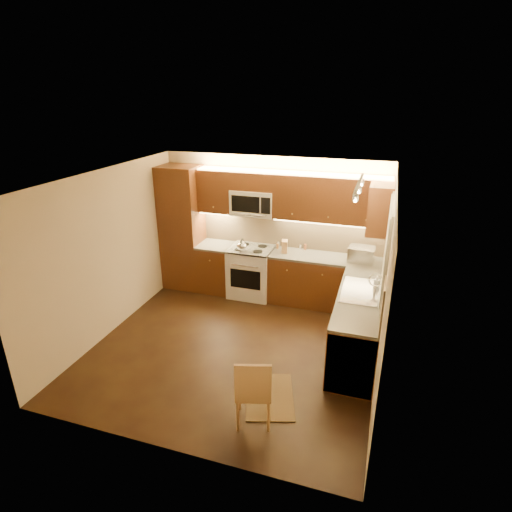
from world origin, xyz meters
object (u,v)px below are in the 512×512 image
(kettle, at_px, (242,245))
(toaster_oven, at_px, (361,254))
(microwave, at_px, (253,202))
(knife_block, at_px, (285,246))
(soap_bottle, at_px, (377,281))
(dining_chair, at_px, (253,388))
(stove, at_px, (251,272))
(sink, at_px, (361,287))

(kettle, xyz_separation_m, toaster_oven, (2.02, 0.18, -0.01))
(microwave, xyz_separation_m, knife_block, (0.60, -0.10, -0.71))
(soap_bottle, bearing_deg, toaster_oven, 121.86)
(knife_block, relative_size, soap_bottle, 1.26)
(soap_bottle, height_order, dining_chair, soap_bottle)
(stove, bearing_deg, toaster_oven, 0.32)
(stove, xyz_separation_m, dining_chair, (1.02, -3.00, -0.02))
(kettle, height_order, dining_chair, kettle)
(stove, bearing_deg, dining_chair, -71.28)
(knife_block, bearing_deg, stove, 172.39)
(toaster_oven, relative_size, soap_bottle, 2.41)
(kettle, bearing_deg, dining_chair, -65.61)
(kettle, bearing_deg, knife_block, 18.46)
(soap_bottle, xyz_separation_m, dining_chair, (-1.18, -2.10, -0.54))
(microwave, xyz_separation_m, sink, (2.00, -1.26, -0.74))
(knife_block, height_order, soap_bottle, knife_block)
(stove, bearing_deg, sink, -29.36)
(microwave, height_order, sink, microwave)
(sink, distance_m, kettle, 2.32)
(toaster_oven, bearing_deg, stove, -175.61)
(kettle, xyz_separation_m, soap_bottle, (2.31, -0.73, -0.04))
(soap_bottle, bearing_deg, stove, 171.89)
(stove, xyz_separation_m, toaster_oven, (1.91, 0.01, 0.56))
(sink, xyz_separation_m, dining_chair, (-0.98, -1.88, -0.53))
(toaster_oven, bearing_deg, dining_chair, -102.42)
(sink, height_order, soap_bottle, soap_bottle)
(knife_block, distance_m, dining_chair, 3.11)
(toaster_oven, height_order, knife_block, toaster_oven)
(sink, xyz_separation_m, soap_bottle, (0.20, 0.23, 0.01))
(sink, bearing_deg, microwave, 147.79)
(soap_bottle, bearing_deg, sink, -117.20)
(stove, height_order, toaster_oven, toaster_oven)
(stove, height_order, soap_bottle, soap_bottle)
(dining_chair, bearing_deg, stove, 92.13)
(microwave, distance_m, toaster_oven, 2.04)
(kettle, bearing_deg, sink, -21.69)
(microwave, height_order, soap_bottle, microwave)
(kettle, distance_m, knife_block, 0.74)
(microwave, relative_size, knife_block, 3.52)
(microwave, distance_m, dining_chair, 3.54)
(toaster_oven, bearing_deg, microwave, -179.65)
(microwave, height_order, kettle, microwave)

